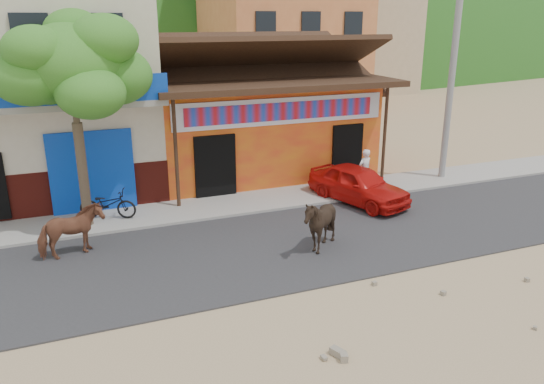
{
  "coord_description": "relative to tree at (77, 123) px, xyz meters",
  "views": [
    {
      "loc": [
        -4.91,
        -9.6,
        5.88
      ],
      "look_at": [
        0.07,
        3.0,
        1.4
      ],
      "focal_mm": 35.0,
      "sensor_mm": 36.0,
      "label": 1
    }
  ],
  "objects": [
    {
      "name": "ground",
      "position": [
        4.6,
        -5.8,
        -3.12
      ],
      "size": [
        120.0,
        120.0,
        0.0
      ],
      "primitive_type": "plane",
      "color": "#9E825B",
      "rests_on": "ground"
    },
    {
      "name": "cow_tan",
      "position": [
        -0.48,
        -1.96,
        -2.4
      ],
      "size": [
        1.74,
        1.14,
        1.35
      ],
      "primitive_type": "imported",
      "rotation": [
        0.0,
        0.0,
        1.85
      ],
      "color": "brown",
      "rests_on": "road"
    },
    {
      "name": "cow_dark",
      "position": [
        5.55,
        -3.96,
        -2.33
      ],
      "size": [
        1.4,
        1.26,
        1.49
      ],
      "primitive_type": "imported",
      "rotation": [
        0.0,
        0.0,
        -1.61
      ],
      "color": "black",
      "rests_on": "road"
    },
    {
      "name": "apartment_rear",
      "position": [
        22.6,
        24.2,
        1.88
      ],
      "size": [
        8.0,
        8.0,
        10.0
      ],
      "primitive_type": "cube",
      "color": "tan",
      "rests_on": "ground"
    },
    {
      "name": "scooter",
      "position": [
        0.6,
        0.28,
        -2.55
      ],
      "size": [
        1.8,
        1.2,
        0.89
      ],
      "primitive_type": "imported",
      "rotation": [
        0.0,
        0.0,
        1.17
      ],
      "color": "black",
      "rests_on": "sidewalk"
    },
    {
      "name": "cafe_building",
      "position": [
        -0.9,
        4.2,
        0.38
      ],
      "size": [
        7.0,
        6.0,
        7.0
      ],
      "primitive_type": "cube",
      "color": "beige",
      "rests_on": "ground"
    },
    {
      "name": "tree",
      "position": [
        0.0,
        0.0,
        0.0
      ],
      "size": [
        3.0,
        3.0,
        6.0
      ],
      "primitive_type": null,
      "color": "#2D721E",
      "rests_on": "sidewalk"
    },
    {
      "name": "pedestrian",
      "position": [
        9.1,
        -0.26,
        -2.25
      ],
      "size": [
        0.62,
        0.48,
        1.49
      ],
      "primitive_type": "imported",
      "rotation": [
        0.0,
        0.0,
        3.4
      ],
      "color": "silver",
      "rests_on": "sidewalk"
    },
    {
      "name": "red_car",
      "position": [
        8.44,
        -1.0,
        -2.46
      ],
      "size": [
        2.52,
        3.9,
        1.24
      ],
      "primitive_type": "imported",
      "rotation": [
        0.0,
        0.0,
        0.32
      ],
      "color": "red",
      "rests_on": "road"
    },
    {
      "name": "sidewalk",
      "position": [
        4.6,
        0.2,
        -3.06
      ],
      "size": [
        60.0,
        2.0,
        0.12
      ],
      "primitive_type": "cube",
      "color": "gray",
      "rests_on": "ground"
    },
    {
      "name": "road",
      "position": [
        4.6,
        -3.3,
        -3.1
      ],
      "size": [
        60.0,
        5.0,
        0.04
      ],
      "primitive_type": "cube",
      "color": "#28282B",
      "rests_on": "ground"
    },
    {
      "name": "apartment_front",
      "position": [
        13.6,
        18.2,
        2.88
      ],
      "size": [
        9.0,
        9.0,
        12.0
      ],
      "primitive_type": "cube",
      "color": "#CC723F",
      "rests_on": "ground"
    },
    {
      "name": "utility_pole",
      "position": [
        12.8,
        0.2,
        1.0
      ],
      "size": [
        0.24,
        0.24,
        8.0
      ],
      "primitive_type": "cylinder",
      "color": "gray",
      "rests_on": "sidewalk"
    },
    {
      "name": "dance_club",
      "position": [
        6.6,
        4.2,
        -1.32
      ],
      "size": [
        8.0,
        6.0,
        3.6
      ],
      "primitive_type": "cube",
      "color": "orange",
      "rests_on": "ground"
    }
  ]
}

